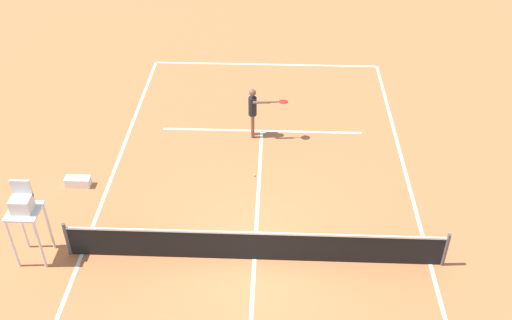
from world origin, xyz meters
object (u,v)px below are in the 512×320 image
tennis_ball (254,175)px  player_serving (254,109)px  umpire_chair (24,210)px  equipment_bag (78,182)px

tennis_ball → player_serving: bearing=-87.4°
player_serving → tennis_ball: 2.50m
umpire_chair → equipment_bag: size_ratio=3.17×
equipment_bag → player_serving: bearing=-150.7°
player_serving → tennis_ball: (-0.10, 2.26, -1.06)m
player_serving → equipment_bag: 6.09m
player_serving → tennis_ball: player_serving is taller
tennis_ball → umpire_chair: umpire_chair is taller
tennis_ball → equipment_bag: 5.40m
player_serving → umpire_chair: umpire_chair is taller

